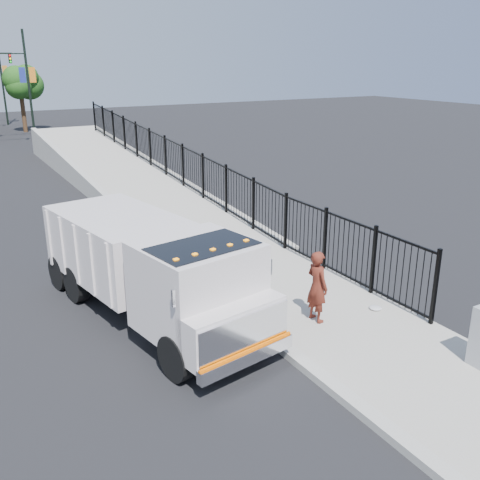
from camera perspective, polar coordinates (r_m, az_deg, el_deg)
ground at (r=12.61m, az=1.68°, el=-9.44°), size 120.00×120.00×0.00m
sidewalk at (r=12.28m, az=14.54°, el=-10.63°), size 3.55×12.00×0.12m
curb at (r=11.15m, az=7.19°, el=-13.24°), size 0.30×12.00×0.16m
ramp at (r=27.33m, az=-12.19°, el=5.77°), size 3.95×24.06×3.19m
iron_fence at (r=23.96m, az=-6.07°, el=6.49°), size 0.10×28.00×1.80m
truck at (r=12.64m, az=-9.38°, el=-2.71°), size 3.50×7.48×2.46m
worker at (r=12.51m, az=8.23°, el=-4.91°), size 0.44×0.64×1.72m
debris at (r=13.65m, az=14.24°, el=-7.02°), size 0.31×0.31×0.08m
light_pole_1 at (r=44.38m, az=-22.06°, el=15.43°), size 3.78×0.22×8.00m
tree_1 at (r=49.79m, az=-22.43°, el=15.09°), size 2.21×2.21×5.10m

